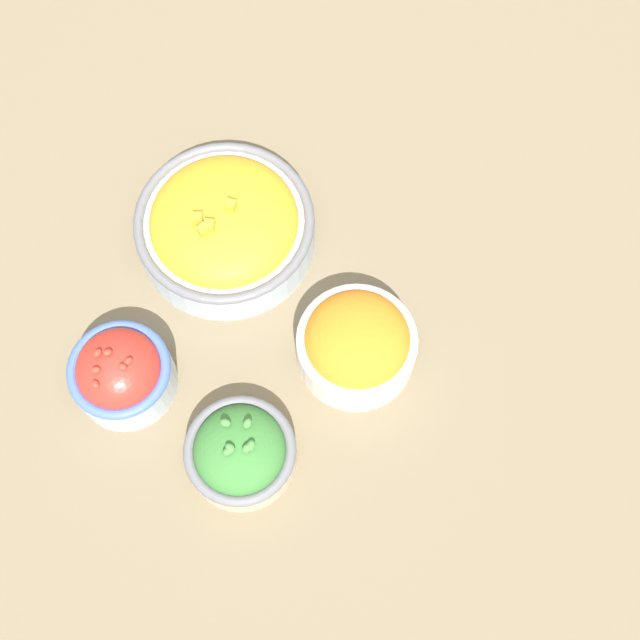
{
  "coord_description": "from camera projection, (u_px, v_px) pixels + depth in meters",
  "views": [
    {
      "loc": [
        0.0,
        -0.36,
        0.95
      ],
      "look_at": [
        0.0,
        0.0,
        0.03
      ],
      "focal_mm": 50.0,
      "sensor_mm": 36.0,
      "label": 1
    }
  ],
  "objects": [
    {
      "name": "bowl_squash",
      "position": [
        221.0,
        226.0,
        1.03
      ],
      "size": [
        0.21,
        0.21,
        0.09
      ],
      "color": "#B2C1CC",
      "rests_on": "ground_plane"
    },
    {
      "name": "bowl_cherry_tomatoes",
      "position": [
        117.0,
        373.0,
        0.96
      ],
      "size": [
        0.11,
        0.11,
        0.09
      ],
      "color": "#B2C1CC",
      "rests_on": "ground_plane"
    },
    {
      "name": "bowl_carrots",
      "position": [
        353.0,
        344.0,
        0.97
      ],
      "size": [
        0.13,
        0.13,
        0.08
      ],
      "color": "silver",
      "rests_on": "ground_plane"
    },
    {
      "name": "bowl_broccoli",
      "position": [
        236.0,
        451.0,
        0.94
      ],
      "size": [
        0.12,
        0.12,
        0.07
      ],
      "color": "beige",
      "rests_on": "ground_plane"
    },
    {
      "name": "ground_plane",
      "position": [
        320.0,
        330.0,
        1.02
      ],
      "size": [
        3.0,
        3.0,
        0.0
      ],
      "primitive_type": "plane",
      "color": "#75664C"
    }
  ]
}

